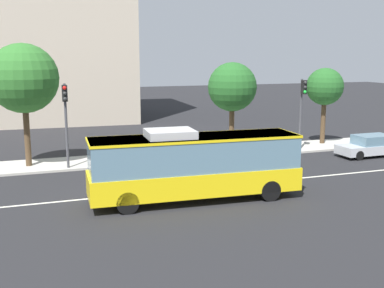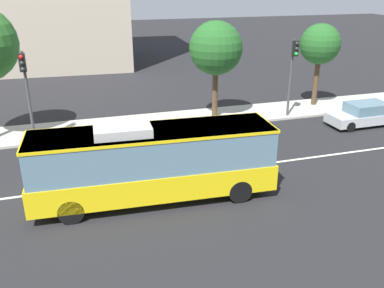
% 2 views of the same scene
% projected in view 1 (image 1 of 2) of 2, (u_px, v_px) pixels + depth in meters
% --- Properties ---
extents(ground_plane, '(160.00, 160.00, 0.00)m').
position_uv_depth(ground_plane, '(131.00, 195.00, 23.48)').
color(ground_plane, black).
extents(sidewalk_kerb, '(80.00, 3.62, 0.14)m').
position_uv_depth(sidewalk_kerb, '(106.00, 161.00, 30.67)').
color(sidewalk_kerb, '#B2ADA3').
rests_on(sidewalk_kerb, ground_plane).
extents(lane_centre_line, '(76.00, 0.16, 0.01)m').
position_uv_depth(lane_centre_line, '(131.00, 195.00, 23.48)').
color(lane_centre_line, silver).
rests_on(lane_centre_line, ground_plane).
extents(transit_bus, '(10.12, 3.05, 3.46)m').
position_uv_depth(transit_bus, '(195.00, 163.00, 22.31)').
color(transit_bus, yellow).
rests_on(transit_bus, ground_plane).
extents(sedan_silver, '(4.52, 1.86, 1.46)m').
position_uv_depth(sedan_silver, '(371.00, 146.00, 32.36)').
color(sedan_silver, '#B7BABF').
rests_on(sedan_silver, ground_plane).
extents(traffic_light_near_corner, '(0.34, 0.62, 5.20)m').
position_uv_depth(traffic_light_near_corner, '(66.00, 112.00, 27.80)').
color(traffic_light_near_corner, '#47474C').
rests_on(traffic_light_near_corner, ground_plane).
extents(traffic_light_mid_block, '(0.32, 0.62, 5.20)m').
position_uv_depth(traffic_light_mid_block, '(302.00, 103.00, 33.11)').
color(traffic_light_mid_block, '#47474C').
rests_on(traffic_light_mid_block, ground_plane).
extents(street_tree_kerbside_left, '(4.16, 4.16, 7.56)m').
position_uv_depth(street_tree_kerbside_left, '(23.00, 79.00, 28.12)').
color(street_tree_kerbside_left, '#4C3823').
rests_on(street_tree_kerbside_left, ground_plane).
extents(street_tree_kerbside_centre, '(3.37, 3.37, 6.38)m').
position_uv_depth(street_tree_kerbside_centre, '(232.00, 87.00, 32.41)').
color(street_tree_kerbside_centre, '#4C3823').
rests_on(street_tree_kerbside_centre, ground_plane).
extents(street_tree_kerbside_right, '(2.81, 2.81, 5.90)m').
position_uv_depth(street_tree_kerbside_right, '(325.00, 87.00, 35.77)').
color(street_tree_kerbside_right, '#4C3823').
rests_on(street_tree_kerbside_right, ground_plane).
extents(office_block_background, '(23.17, 15.33, 23.80)m').
position_uv_depth(office_block_background, '(19.00, 5.00, 48.78)').
color(office_block_background, '#B7A893').
rests_on(office_block_background, ground_plane).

